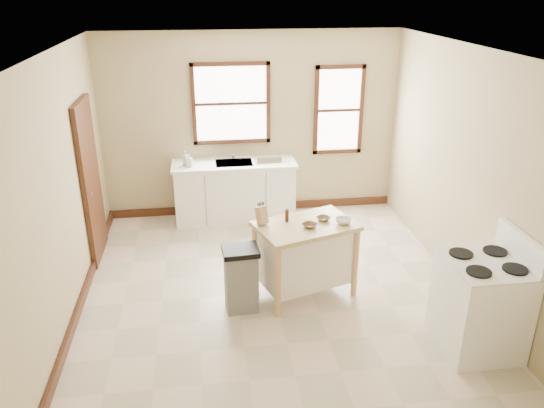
{
  "coord_description": "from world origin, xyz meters",
  "views": [
    {
      "loc": [
        -0.75,
        -5.37,
        3.45
      ],
      "look_at": [
        0.03,
        0.4,
        0.98
      ],
      "focal_mm": 35.0,
      "sensor_mm": 36.0,
      "label": 1
    }
  ],
  "objects": [
    {
      "name": "wall_left",
      "position": [
        -2.25,
        0.0,
        1.4
      ],
      "size": [
        0.04,
        5.0,
        2.8
      ],
      "primitive_type": "cube",
      "color": "tan",
      "rests_on": "ground"
    },
    {
      "name": "knife_block",
      "position": [
        -0.14,
        0.03,
        1.0
      ],
      "size": [
        0.14,
        0.14,
        0.2
      ],
      "primitive_type": null,
      "rotation": [
        0.0,
        0.0,
        0.51
      ],
      "color": "tan",
      "rests_on": "kitchen_island"
    },
    {
      "name": "soap_bottle_b",
      "position": [
        -0.96,
        2.11,
        1.02
      ],
      "size": [
        0.09,
        0.09,
        0.19
      ],
      "primitive_type": "imported",
      "rotation": [
        0.0,
        0.0,
        -0.06
      ],
      "color": "#B2B2B2",
      "rests_on": "sink_counter"
    },
    {
      "name": "baseboard_left",
      "position": [
        -2.22,
        0.0,
        0.06
      ],
      "size": [
        0.04,
        5.0,
        0.12
      ],
      "primitive_type": "cube",
      "color": "#3B1C10",
      "rests_on": "ground"
    },
    {
      "name": "gas_stove",
      "position": [
        1.88,
        -1.25,
        0.62
      ],
      "size": [
        0.77,
        0.79,
        1.23
      ],
      "primitive_type": null,
      "color": "white",
      "rests_on": "ground"
    },
    {
      "name": "window_side",
      "position": [
        1.35,
        2.48,
        1.6
      ],
      "size": [
        0.77,
        0.06,
        1.37
      ],
      "primitive_type": null,
      "color": "#3B1C10",
      "rests_on": "wall_back"
    },
    {
      "name": "baseboard_back",
      "position": [
        0.0,
        2.47,
        0.06
      ],
      "size": [
        4.5,
        0.04,
        0.12
      ],
      "primitive_type": "cube",
      "color": "#3B1C10",
      "rests_on": "ground"
    },
    {
      "name": "bowl_a",
      "position": [
        0.39,
        -0.12,
        0.92
      ],
      "size": [
        0.22,
        0.22,
        0.04
      ],
      "primitive_type": "imported",
      "rotation": [
        0.0,
        0.0,
        0.6
      ],
      "color": "brown",
      "rests_on": "kitchen_island"
    },
    {
      "name": "window_main",
      "position": [
        -0.3,
        2.48,
        1.75
      ],
      "size": [
        1.17,
        0.06,
        1.22
      ],
      "primitive_type": null,
      "color": "#3B1C10",
      "rests_on": "wall_back"
    },
    {
      "name": "soap_bottle_a",
      "position": [
        -1.01,
        2.15,
        1.03
      ],
      "size": [
        0.1,
        0.1,
        0.22
      ],
      "primitive_type": "imported",
      "rotation": [
        0.0,
        0.0,
        0.19
      ],
      "color": "#B2B2B2",
      "rests_on": "sink_counter"
    },
    {
      "name": "trash_bin",
      "position": [
        -0.41,
        -0.27,
        0.38
      ],
      "size": [
        0.41,
        0.35,
        0.76
      ],
      "primitive_type": null,
      "rotation": [
        0.0,
        0.0,
        0.07
      ],
      "color": "slate",
      "rests_on": "ground"
    },
    {
      "name": "floor",
      "position": [
        0.0,
        0.0,
        0.0
      ],
      "size": [
        5.0,
        5.0,
        0.0
      ],
      "primitive_type": "plane",
      "color": "#BAB093",
      "rests_on": "ground"
    },
    {
      "name": "bowl_c",
      "position": [
        0.79,
        -0.07,
        0.93
      ],
      "size": [
        0.21,
        0.21,
        0.06
      ],
      "primitive_type": "imported",
      "rotation": [
        0.0,
        0.0,
        0.21
      ],
      "color": "silver",
      "rests_on": "kitchen_island"
    },
    {
      "name": "wall_right",
      "position": [
        2.25,
        0.0,
        1.4
      ],
      "size": [
        0.04,
        5.0,
        2.8
      ],
      "primitive_type": "cube",
      "color": "tan",
      "rests_on": "ground"
    },
    {
      "name": "wall_back",
      "position": [
        0.0,
        2.5,
        1.4
      ],
      "size": [
        4.5,
        0.04,
        2.8
      ],
      "primitive_type": "cube",
      "color": "tan",
      "rests_on": "ground"
    },
    {
      "name": "door_left",
      "position": [
        -2.21,
        1.3,
        1.05
      ],
      "size": [
        0.06,
        0.9,
        2.1
      ],
      "primitive_type": "cube",
      "color": "#3B1C10",
      "rests_on": "ground"
    },
    {
      "name": "bowl_b",
      "position": [
        0.58,
        0.04,
        0.92
      ],
      "size": [
        0.21,
        0.21,
        0.04
      ],
      "primitive_type": "imported",
      "rotation": [
        0.0,
        0.0,
        0.57
      ],
      "color": "brown",
      "rests_on": "kitchen_island"
    },
    {
      "name": "dish_rack",
      "position": [
        0.22,
        2.19,
        0.97
      ],
      "size": [
        0.41,
        0.31,
        0.1
      ],
      "primitive_type": null,
      "rotation": [
        0.0,
        0.0,
        0.04
      ],
      "color": "silver",
      "rests_on": "sink_counter"
    },
    {
      "name": "faucet",
      "position": [
        -0.3,
        2.38,
        1.03
      ],
      "size": [
        0.03,
        0.03,
        0.22
      ],
      "primitive_type": "cylinder",
      "color": "silver",
      "rests_on": "sink_counter"
    },
    {
      "name": "ceiling",
      "position": [
        0.0,
        0.0,
        2.8
      ],
      "size": [
        5.0,
        5.0,
        0.0
      ],
      "primitive_type": "plane",
      "rotation": [
        3.14,
        0.0,
        0.0
      ],
      "color": "white",
      "rests_on": "ground"
    },
    {
      "name": "kitchen_island",
      "position": [
        0.36,
        -0.04,
        0.45
      ],
      "size": [
        1.26,
        1.01,
        0.9
      ],
      "primitive_type": null,
      "rotation": [
        0.0,
        0.0,
        0.32
      ],
      "color": "tan",
      "rests_on": "ground"
    },
    {
      "name": "sink_counter",
      "position": [
        -0.3,
        2.2,
        0.46
      ],
      "size": [
        1.86,
        0.62,
        0.92
      ],
      "primitive_type": null,
      "color": "white",
      "rests_on": "ground"
    },
    {
      "name": "pepper_grinder",
      "position": [
        0.16,
        0.06,
        0.98
      ],
      "size": [
        0.05,
        0.05,
        0.15
      ],
      "primitive_type": "cylinder",
      "rotation": [
        0.0,
        0.0,
        0.17
      ],
      "color": "#421E11",
      "rests_on": "kitchen_island"
    }
  ]
}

